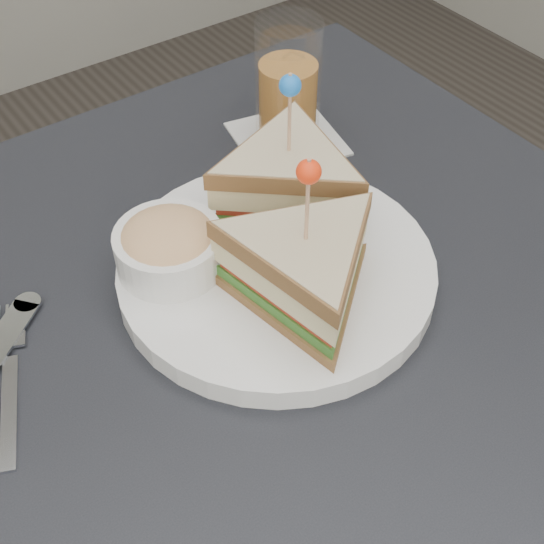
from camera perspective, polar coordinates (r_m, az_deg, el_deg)
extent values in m
cube|color=black|center=(0.69, -0.20, -4.64)|extent=(0.80, 0.80, 0.03)
cylinder|color=black|center=(1.30, 3.52, 1.26)|extent=(0.04, 0.04, 0.72)
cylinder|color=white|center=(0.71, 0.34, -0.03)|extent=(0.34, 0.34, 0.02)
cylinder|color=white|center=(0.70, 0.34, 0.64)|extent=(0.34, 0.34, 0.01)
cylinder|color=#DFA880|center=(0.59, 2.66, 4.88)|extent=(0.00, 0.00, 0.09)
sphere|color=#FF3610|center=(0.57, 2.78, 7.55)|extent=(0.02, 0.02, 0.02)
cylinder|color=#DFA880|center=(0.69, 1.32, 11.39)|extent=(0.00, 0.00, 0.09)
sphere|color=blue|center=(0.67, 1.37, 13.87)|extent=(0.02, 0.02, 0.02)
cylinder|color=white|center=(0.69, -7.72, 1.52)|extent=(0.11, 0.11, 0.04)
ellipsoid|color=#E0B772|center=(0.68, -7.85, 2.45)|extent=(0.10, 0.10, 0.04)
cube|color=silver|center=(0.65, -19.17, -9.86)|extent=(0.06, 0.11, 0.00)
cube|color=silver|center=(0.70, -19.08, -4.90)|extent=(0.03, 0.02, 0.00)
cylinder|color=silver|center=(0.72, -17.93, -2.21)|extent=(0.03, 0.03, 0.00)
cube|color=silver|center=(0.88, 1.15, 10.00)|extent=(0.13, 0.13, 0.00)
cylinder|color=#B07131|center=(0.85, 1.19, 12.74)|extent=(0.08, 0.08, 0.09)
cylinder|color=white|center=(0.84, 1.22, 14.01)|extent=(0.09, 0.09, 0.14)
cube|color=white|center=(0.84, 1.63, 15.48)|extent=(0.02, 0.02, 0.02)
cube|color=white|center=(0.82, 0.66, 14.55)|extent=(0.02, 0.02, 0.02)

